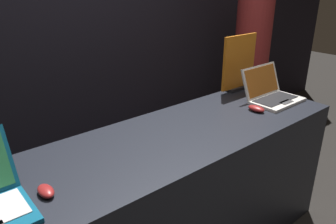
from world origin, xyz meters
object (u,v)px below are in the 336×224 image
Objects in this scene: laptop_back at (271,93)px; mouse_back at (256,109)px; promo_stand_back at (239,65)px; person_bystander at (250,65)px; mouse_front at (46,191)px.

laptop_back reaches higher than mouse_back.
mouse_back is 0.48m from promo_stand_back.
person_bystander is at bearing 45.91° from laptop_back.
promo_stand_back is 0.76m from person_bystander.
mouse_back is (1.41, 0.00, 0.00)m from mouse_front.
mouse_front is 0.28× the size of laptop_back.
person_bystander is (0.90, 0.73, 0.01)m from mouse_back.
mouse_front is 0.25× the size of promo_stand_back.
promo_stand_back reaches higher than mouse_back.
laptop_back is 3.18× the size of mouse_back.
promo_stand_back is (0.00, 0.31, 0.15)m from laptop_back.
laptop_back is at bearing -90.00° from promo_stand_back.
mouse_front is 1.71m from promo_stand_back.
mouse_front is 0.88× the size of mouse_back.
mouse_back is at bearing 0.09° from mouse_front.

